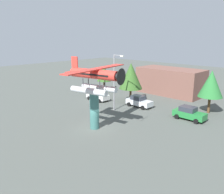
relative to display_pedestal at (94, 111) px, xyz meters
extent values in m
plane|color=#4C514C|center=(0.00, 0.00, -2.23)|extent=(140.00, 140.00, 0.00)
cylinder|color=#386B66|center=(0.00, 0.00, 0.00)|extent=(1.10, 1.10, 4.45)
cylinder|color=silver|center=(0.20, -0.98, 2.58)|extent=(4.84, 1.63, 0.70)
cylinder|color=#333338|center=(1.27, -0.25, 3.38)|extent=(0.12, 0.12, 0.90)
cylinder|color=#333338|center=(-1.08, -0.73, 3.38)|extent=(0.12, 0.12, 0.90)
cylinder|color=silver|center=(-0.20, 0.98, 2.58)|extent=(4.84, 1.63, 0.70)
cylinder|color=#333338|center=(1.08, 0.73, 3.38)|extent=(0.12, 0.12, 0.90)
cylinder|color=#333338|center=(-1.27, 0.25, 3.38)|extent=(0.12, 0.12, 0.90)
cylinder|color=red|center=(0.00, 0.00, 4.38)|extent=(6.30, 2.30, 1.10)
cube|color=black|center=(0.20, 0.04, 4.38)|extent=(4.48, 1.97, 0.20)
cone|color=#262628|center=(3.19, 0.64, 4.38)|extent=(0.86, 1.00, 0.88)
cylinder|color=black|center=(3.58, 0.72, 4.38)|extent=(0.39, 1.77, 1.80)
cube|color=red|center=(0.39, 0.08, 4.99)|extent=(3.12, 10.41, 0.12)
cube|color=red|center=(-2.75, -0.55, 4.48)|extent=(1.24, 2.88, 0.10)
cube|color=red|center=(-2.75, -0.55, 5.58)|extent=(0.91, 0.29, 1.30)
cube|color=white|center=(-9.28, 9.03, -1.51)|extent=(4.20, 1.70, 0.80)
cube|color=#2D333D|center=(-9.53, 9.03, -0.79)|extent=(2.00, 1.56, 0.64)
cylinder|color=black|center=(-7.93, 8.13, -1.91)|extent=(0.64, 0.22, 0.64)
cylinder|color=black|center=(-7.93, 9.93, -1.91)|extent=(0.64, 0.22, 0.64)
cylinder|color=black|center=(-10.63, 8.13, -1.91)|extent=(0.64, 0.22, 0.64)
cylinder|color=black|center=(-10.63, 9.93, -1.91)|extent=(0.64, 0.22, 0.64)
cube|color=silver|center=(-1.72, 10.91, -1.51)|extent=(4.20, 1.70, 0.80)
cube|color=#2D333D|center=(-1.97, 10.91, -0.79)|extent=(2.00, 1.56, 0.64)
cylinder|color=black|center=(-0.37, 10.01, -1.91)|extent=(0.64, 0.22, 0.64)
cylinder|color=black|center=(-0.37, 11.81, -1.91)|extent=(0.64, 0.22, 0.64)
cylinder|color=black|center=(-3.07, 10.01, -1.91)|extent=(0.64, 0.22, 0.64)
cylinder|color=black|center=(-3.07, 11.81, -1.91)|extent=(0.64, 0.22, 0.64)
cube|color=#237A38|center=(6.74, 10.81, -1.51)|extent=(4.20, 1.70, 0.80)
cube|color=#2D333D|center=(6.49, 10.81, -0.79)|extent=(2.00, 1.56, 0.64)
cylinder|color=black|center=(8.09, 9.91, -1.91)|extent=(0.64, 0.22, 0.64)
cylinder|color=black|center=(8.09, 11.71, -1.91)|extent=(0.64, 0.22, 0.64)
cylinder|color=black|center=(5.39, 9.91, -1.91)|extent=(0.64, 0.22, 0.64)
cylinder|color=black|center=(5.39, 11.71, -1.91)|extent=(0.64, 0.22, 0.64)
cylinder|color=gray|center=(-3.34, 6.89, 1.91)|extent=(0.18, 0.18, 8.27)
cylinder|color=gray|center=(-2.54, 6.89, 5.95)|extent=(1.60, 0.12, 0.12)
cube|color=silver|center=(-1.84, 6.89, 5.90)|extent=(0.50, 0.28, 0.20)
cube|color=brown|center=(-2.96, 22.00, 0.22)|extent=(12.25, 5.81, 4.89)
cylinder|color=brown|center=(-14.18, 15.29, -1.26)|extent=(0.36, 0.36, 1.93)
cone|color=#335B23|center=(-14.18, 15.29, 1.28)|extent=(2.83, 2.83, 3.14)
cylinder|color=brown|center=(-4.69, 12.31, -1.09)|extent=(0.36, 0.36, 2.27)
cone|color=#335B23|center=(-4.69, 12.31, 2.19)|extent=(3.85, 3.85, 4.28)
cylinder|color=brown|center=(7.37, 15.43, -1.02)|extent=(0.36, 0.36, 2.41)
cone|color=#287033|center=(7.37, 15.43, 2.07)|extent=(3.39, 3.39, 3.77)
camera|label=1|loc=(20.18, -17.77, 8.53)|focal=38.07mm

